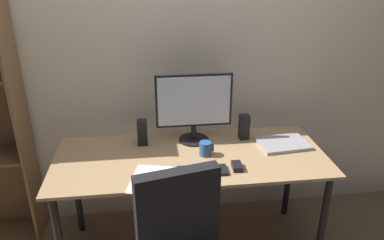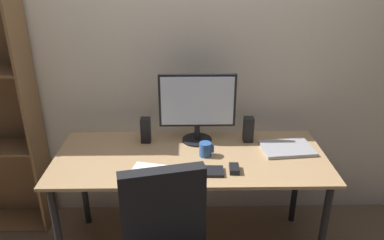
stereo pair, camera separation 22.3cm
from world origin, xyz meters
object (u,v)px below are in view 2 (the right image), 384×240
at_px(monitor, 197,104).
at_px(speaker_right, 248,129).
at_px(laptop, 287,148).
at_px(keyboard, 198,171).
at_px(speaker_left, 146,130).
at_px(coffee_mug, 205,150).
at_px(mouse, 234,169).
at_px(desk, 191,167).

height_order(monitor, speaker_right, monitor).
bearing_deg(monitor, laptop, -13.69).
xyz_separation_m(keyboard, speaker_left, (-0.34, 0.40, 0.08)).
bearing_deg(coffee_mug, mouse, -48.89).
xyz_separation_m(keyboard, laptop, (0.58, 0.27, 0.00)).
distance_m(desk, keyboard, 0.22).
distance_m(monitor, coffee_mug, 0.31).
bearing_deg(mouse, speaker_right, 72.67).
relative_size(desk, speaker_right, 9.97).
height_order(desk, speaker_right, speaker_right).
bearing_deg(laptop, coffee_mug, -177.97).
xyz_separation_m(desk, keyboard, (0.04, -0.20, 0.09)).
relative_size(desk, mouse, 17.65).
bearing_deg(mouse, monitor, 119.70).
distance_m(monitor, speaker_right, 0.39).
bearing_deg(keyboard, coffee_mug, 77.52).
bearing_deg(keyboard, speaker_right, 50.94).
xyz_separation_m(desk, monitor, (0.05, 0.21, 0.34)).
height_order(monitor, laptop, monitor).
height_order(keyboard, mouse, mouse).
distance_m(speaker_left, speaker_right, 0.69).
relative_size(keyboard, laptop, 0.91).
distance_m(mouse, speaker_left, 0.67).
bearing_deg(speaker_right, monitor, 178.68).
relative_size(monitor, keyboard, 1.72).
bearing_deg(laptop, speaker_left, 166.02).
relative_size(monitor, speaker_right, 2.94).
height_order(mouse, speaker_left, speaker_left).
distance_m(mouse, laptop, 0.45).
height_order(keyboard, coffee_mug, coffee_mug).
relative_size(coffee_mug, speaker_left, 0.54).
height_order(monitor, coffee_mug, monitor).
bearing_deg(speaker_right, mouse, -109.66).
bearing_deg(mouse, speaker_left, 147.06).
relative_size(mouse, coffee_mug, 1.05).
height_order(desk, monitor, monitor).
bearing_deg(laptop, mouse, -151.41).
xyz_separation_m(desk, speaker_right, (0.39, 0.20, 0.17)).
xyz_separation_m(keyboard, coffee_mug, (0.05, 0.19, 0.04)).
distance_m(keyboard, mouse, 0.21).
relative_size(laptop, speaker_right, 1.88).
xyz_separation_m(desk, speaker_left, (-0.30, 0.20, 0.17)).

